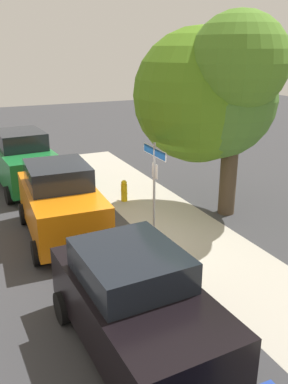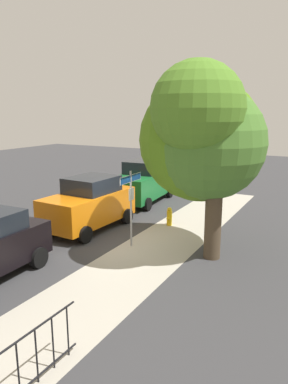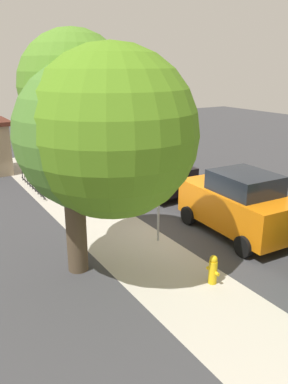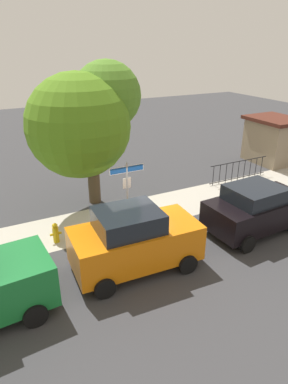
{
  "view_description": "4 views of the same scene",
  "coord_description": "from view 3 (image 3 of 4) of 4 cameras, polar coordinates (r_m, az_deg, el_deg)",
  "views": [
    {
      "loc": [
        9.87,
        -4.48,
        5.17
      ],
      "look_at": [
        -0.23,
        0.18,
        1.23
      ],
      "focal_mm": 38.24,
      "sensor_mm": 36.0,
      "label": 1
    },
    {
      "loc": [
        10.36,
        6.56,
        4.7
      ],
      "look_at": [
        -0.46,
        0.67,
        1.91
      ],
      "focal_mm": 33.57,
      "sensor_mm": 36.0,
      "label": 2
    },
    {
      "loc": [
        -9.18,
        6.53,
        5.28
      ],
      "look_at": [
        0.11,
        0.85,
        1.66
      ],
      "focal_mm": 35.82,
      "sensor_mm": 36.0,
      "label": 3
    },
    {
      "loc": [
        -4.76,
        -10.31,
        6.75
      ],
      "look_at": [
        0.55,
        0.09,
        1.54
      ],
      "focal_mm": 31.5,
      "sensor_mm": 36.0,
      "label": 4
    }
  ],
  "objects": [
    {
      "name": "fire_hydrant",
      "position": [
        9.98,
        10.23,
        -11.3
      ],
      "size": [
        0.42,
        0.22,
        0.78
      ],
      "color": "yellow",
      "rests_on": "ground_plane"
    },
    {
      "name": "iron_fence",
      "position": [
        17.64,
        -16.4,
        2.1
      ],
      "size": [
        3.7,
        0.04,
        1.07
      ],
      "color": "black",
      "rests_on": "ground_plane"
    },
    {
      "name": "sidewalk_strip",
      "position": [
        13.42,
        -5.88,
        -4.86
      ],
      "size": [
        24.0,
        2.6,
        0.0
      ],
      "primitive_type": "cube",
      "color": "#B1AA9B",
      "rests_on": "ground_plane"
    },
    {
      "name": "ground_plane",
      "position": [
        12.44,
        3.63,
        -6.76
      ],
      "size": [
        60.0,
        60.0,
        0.0
      ],
      "primitive_type": "plane",
      "color": "#38383A"
    },
    {
      "name": "car_orange",
      "position": [
        12.68,
        13.9,
        -1.68
      ],
      "size": [
        4.12,
        2.24,
        2.11
      ],
      "rotation": [
        0.0,
        0.0,
        -0.04
      ],
      "color": "orange",
      "rests_on": "ground_plane"
    },
    {
      "name": "shade_tree",
      "position": [
        9.36,
        -6.79,
        9.67
      ],
      "size": [
        4.82,
        4.29,
        6.17
      ],
      "color": "#4C3E2C",
      "rests_on": "ground_plane"
    },
    {
      "name": "street_sign",
      "position": [
        11.54,
        2.2,
        1.39
      ],
      "size": [
        1.36,
        0.07,
        2.71
      ],
      "color": "#9EA0A5",
      "rests_on": "ground_plane"
    },
    {
      "name": "car_blue",
      "position": [
        20.62,
        -5.26,
        6.08
      ],
      "size": [
        4.19,
        2.16,
        1.8
      ],
      "rotation": [
        0.0,
        0.0,
        -0.01
      ],
      "color": "#1D3A9A",
      "rests_on": "ground_plane"
    },
    {
      "name": "car_black",
      "position": [
        16.54,
        1.09,
        3.22
      ],
      "size": [
        4.15,
        2.26,
        1.89
      ],
      "rotation": [
        0.0,
        0.0,
        0.05
      ],
      "color": "black",
      "rests_on": "ground_plane"
    }
  ]
}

